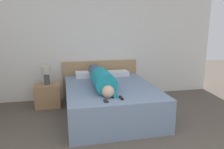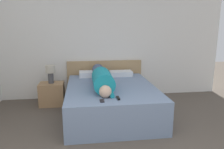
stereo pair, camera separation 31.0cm
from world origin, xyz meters
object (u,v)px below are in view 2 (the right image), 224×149
Objects in this scene: pillow_near_headboard at (91,74)px; cell_phone at (102,101)px; bed at (111,100)px; person_lying at (102,78)px; tv_remote at (118,98)px; nightstand at (52,94)px; pillow_second at (121,73)px; table_lamp at (50,72)px.

cell_phone is at bearing -86.93° from pillow_near_headboard.
bed is 0.87m from cell_phone.
person_lying is 12.85× the size of cell_phone.
cell_phone is at bearing -163.32° from tv_remote.
tv_remote is at bearing 16.68° from cell_phone.
pillow_second is at bearing 4.68° from nightstand.
pillow_second is 1.55m from tv_remote.
person_lying is at bearing -122.52° from pillow_second.
nightstand is at bearing 129.93° from tv_remote.
person_lying is at bearing 103.90° from tv_remote.
person_lying reaches higher than cell_phone.
table_lamp is at bearing 121.96° from cell_phone.
pillow_near_headboard is 1.60m from cell_phone.
nightstand is at bearing 146.33° from person_lying.
bed is 15.27× the size of cell_phone.
pillow_second is (0.65, 0.00, -0.01)m from pillow_near_headboard.
pillow_near_headboard reaches higher than bed.
pillow_near_headboard is 1.56m from tv_remote.
nightstand is 1.33× the size of table_lamp.
pillow_near_headboard is (-0.32, 0.81, 0.33)m from bed.
table_lamp is 2.49× the size of tv_remote.
table_lamp is 1.49m from pillow_second.
cell_phone is at bearing -106.63° from bed.
person_lying reaches higher than table_lamp.
bed is at bearing -8.94° from person_lying.
table_lamp reaches higher than bed.
tv_remote is (1.17, -1.40, 0.33)m from nightstand.
tv_remote is 0.26m from cell_phone.
table_lamp is at bearing -171.72° from pillow_near_headboard.
cell_phone is at bearing -109.49° from pillow_second.
pillow_second is 3.72× the size of cell_phone.
cell_phone is (0.92, -1.48, -0.15)m from table_lamp.
cell_phone is at bearing -58.04° from nightstand.
table_lamp is 1.75m from cell_phone.
nightstand is 1.86m from tv_remote.
bed is 1.19× the size of person_lying.
tv_remote is at bearing -88.77° from bed.
pillow_near_headboard is 0.65m from pillow_second.
bed is 4.11× the size of pillow_second.
pillow_second is (1.49, 0.12, 0.37)m from nightstand.
nightstand is 1.03× the size of pillow_second.
person_lying is (0.99, -0.66, -0.00)m from table_lamp.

